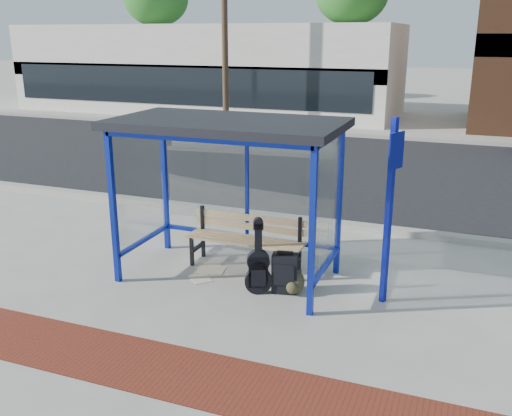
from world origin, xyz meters
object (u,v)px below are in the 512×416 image
at_px(bench, 246,237).
at_px(suitcase, 285,273).
at_px(guitar_bag, 258,268).
at_px(backpack, 294,283).

xyz_separation_m(bench, suitcase, (0.87, -0.68, -0.21)).
height_order(bench, guitar_bag, guitar_bag).
height_order(bench, suitcase, bench).
distance_m(bench, suitcase, 1.12).
xyz_separation_m(guitar_bag, suitcase, (0.34, 0.18, -0.10)).
bearing_deg(backpack, guitar_bag, -161.99).
relative_size(bench, backpack, 5.24).
bearing_deg(guitar_bag, bench, 97.49).
height_order(bench, backpack, bench).
bearing_deg(bench, backpack, -33.86).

